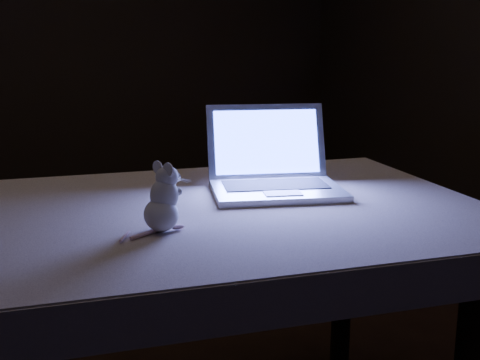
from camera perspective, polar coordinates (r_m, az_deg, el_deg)
name	(u,v)px	position (r m, az deg, el deg)	size (l,w,h in m)	color
back_wall	(57,42)	(4.65, -16.96, 12.39)	(4.50, 0.04, 2.60)	black
table	(203,341)	(1.91, -3.49, -14.95)	(1.55, 0.99, 0.83)	black
tablecloth	(183,235)	(1.70, -5.40, -5.19)	(1.66, 1.11, 0.11)	beige
laptop	(278,151)	(1.88, 3.61, 2.75)	(0.41, 0.36, 0.28)	silver
plush_mouse	(161,198)	(1.53, -7.53, -1.66)	(0.13, 0.13, 0.18)	silver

